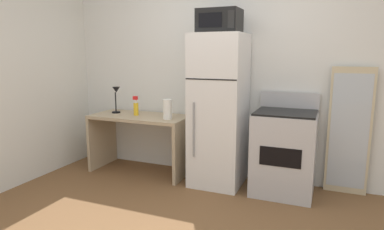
# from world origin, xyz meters

# --- Properties ---
(wall_back_white) EXTENTS (5.00, 0.10, 2.60)m
(wall_back_white) POSITION_xyz_m (0.00, 1.70, 1.30)
(wall_back_white) COLOR silver
(wall_back_white) RESTS_ON ground
(desk) EXTENTS (1.27, 0.60, 0.75)m
(desk) POSITION_xyz_m (-1.07, 1.33, 0.53)
(desk) COLOR tan
(desk) RESTS_ON ground
(desk_lamp) EXTENTS (0.14, 0.12, 0.35)m
(desk_lamp) POSITION_xyz_m (-1.44, 1.35, 0.99)
(desk_lamp) COLOR black
(desk_lamp) RESTS_ON desk
(paper_towel_roll) EXTENTS (0.11, 0.11, 0.24)m
(paper_towel_roll) POSITION_xyz_m (-0.63, 1.25, 0.87)
(paper_towel_roll) COLOR white
(paper_towel_roll) RESTS_ON desk
(spray_bottle) EXTENTS (0.06, 0.06, 0.25)m
(spray_bottle) POSITION_xyz_m (-1.12, 1.31, 0.85)
(spray_bottle) COLOR yellow
(spray_bottle) RESTS_ON desk
(refrigerator) EXTENTS (0.58, 0.63, 1.76)m
(refrigerator) POSITION_xyz_m (-0.01, 1.33, 0.88)
(refrigerator) COLOR white
(refrigerator) RESTS_ON ground
(microwave) EXTENTS (0.46, 0.35, 0.26)m
(microwave) POSITION_xyz_m (-0.01, 1.31, 1.89)
(microwave) COLOR black
(microwave) RESTS_ON refrigerator
(oven_range) EXTENTS (0.65, 0.61, 1.10)m
(oven_range) POSITION_xyz_m (0.75, 1.33, 0.47)
(oven_range) COLOR #B7B7BC
(oven_range) RESTS_ON ground
(leaning_mirror) EXTENTS (0.44, 0.03, 1.40)m
(leaning_mirror) POSITION_xyz_m (1.40, 1.59, 0.70)
(leaning_mirror) COLOR #C6B793
(leaning_mirror) RESTS_ON ground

